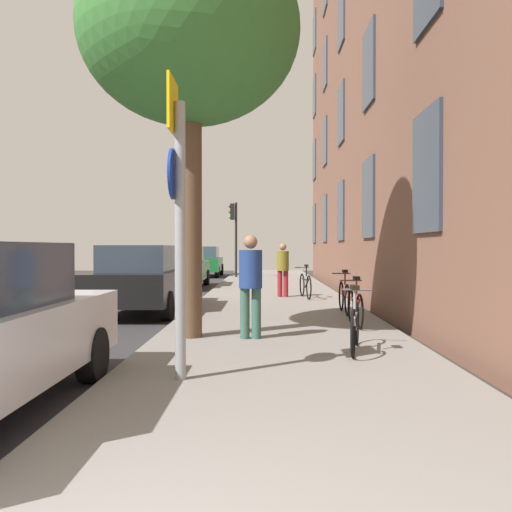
{
  "coord_description": "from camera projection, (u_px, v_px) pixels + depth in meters",
  "views": [
    {
      "loc": [
        0.81,
        -1.99,
        1.58
      ],
      "look_at": [
        0.63,
        10.92,
        1.38
      ],
      "focal_mm": 39.11,
      "sensor_mm": 36.0,
      "label": 1
    }
  ],
  "objects": [
    {
      "name": "road_asphalt",
      "position": [
        91.0,
        299.0,
        17.08
      ],
      "size": [
        7.0,
        38.0,
        0.01
      ],
      "primitive_type": "cube",
      "color": "#2D2D30",
      "rests_on": "ground"
    },
    {
      "name": "bicycle_0",
      "position": [
        355.0,
        325.0,
        7.82
      ],
      "size": [
        0.51,
        1.6,
        0.94
      ],
      "color": "black",
      "rests_on": "sidewalk"
    },
    {
      "name": "pedestrian_1",
      "position": [
        283.0,
        266.0,
        16.45
      ],
      "size": [
        0.4,
        0.4,
        1.58
      ],
      "color": "maroon",
      "rests_on": "sidewalk"
    },
    {
      "name": "car_2",
      "position": [
        182.0,
        266.0,
        21.65
      ],
      "size": [
        1.79,
        4.49,
        1.62
      ],
      "color": "#19662D",
      "rests_on": "road_asphalt"
    },
    {
      "name": "pedestrian_0",
      "position": [
        251.0,
        279.0,
        8.92
      ],
      "size": [
        0.52,
        0.52,
        1.66
      ],
      "color": "#33594C",
      "rests_on": "sidewalk"
    },
    {
      "name": "bicycle_1",
      "position": [
        355.0,
        306.0,
        10.38
      ],
      "size": [
        0.42,
        1.59,
        0.93
      ],
      "color": "black",
      "rests_on": "sidewalk"
    },
    {
      "name": "bicycle_3",
      "position": [
        305.0,
        285.0,
        16.09
      ],
      "size": [
        0.42,
        1.76,
        0.97
      ],
      "color": "black",
      "rests_on": "sidewalk"
    },
    {
      "name": "sidewalk",
      "position": [
        273.0,
        297.0,
        17.0
      ],
      "size": [
        4.2,
        38.0,
        0.12
      ],
      "primitive_type": "cube",
      "color": "gray",
      "rests_on": "ground"
    },
    {
      "name": "sign_post",
      "position": [
        178.0,
        209.0,
        6.14
      ],
      "size": [
        0.15,
        0.6,
        3.32
      ],
      "color": "gray",
      "rests_on": "sidewalk"
    },
    {
      "name": "ground_plane",
      "position": [
        159.0,
        299.0,
        17.05
      ],
      "size": [
        41.8,
        41.8,
        0.0
      ],
      "primitive_type": "plane",
      "color": "#332D28"
    },
    {
      "name": "traffic_light",
      "position": [
        234.0,
        226.0,
        27.56
      ],
      "size": [
        0.43,
        0.24,
        3.68
      ],
      "color": "black",
      "rests_on": "sidewalk"
    },
    {
      "name": "car_3",
      "position": [
        203.0,
        261.0,
        29.98
      ],
      "size": [
        1.95,
        4.25,
        1.62
      ],
      "color": "#19662D",
      "rests_on": "road_asphalt"
    },
    {
      "name": "tree_near",
      "position": [
        189.0,
        33.0,
        9.02
      ],
      "size": [
        3.6,
        3.6,
        6.52
      ],
      "color": "brown",
      "rests_on": "sidewalk"
    },
    {
      "name": "bicycle_2",
      "position": [
        344.0,
        296.0,
        12.35
      ],
      "size": [
        0.42,
        1.65,
        0.97
      ],
      "color": "black",
      "rests_on": "sidewalk"
    },
    {
      "name": "car_1",
      "position": [
        143.0,
        278.0,
        13.31
      ],
      "size": [
        1.84,
        4.49,
        1.62
      ],
      "color": "black",
      "rests_on": "road_asphalt"
    },
    {
      "name": "building_facade",
      "position": [
        362.0,
        4.0,
        16.33
      ],
      "size": [
        0.56,
        27.0,
        17.45
      ],
      "color": "brown",
      "rests_on": "ground"
    }
  ]
}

